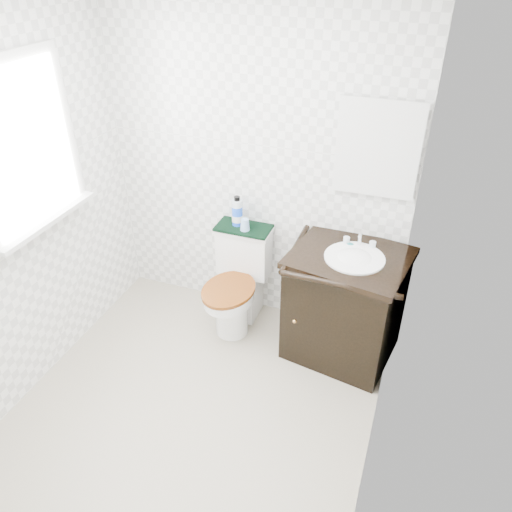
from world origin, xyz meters
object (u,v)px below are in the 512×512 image
Objects in this scene: trash_bin at (240,304)px; cup at (245,225)px; toilet at (239,285)px; mouthwash_bottle at (237,212)px; vanity at (345,303)px.

cup is at bearing 68.00° from trash_bin.
trash_bin is (0.00, 0.02, -0.20)m from toilet.
mouthwash_bottle reaches higher than trash_bin.
mouthwash_bottle is at bearing 111.40° from toilet.
mouthwash_bottle reaches higher than vanity.
mouthwash_bottle is (-0.05, 0.14, 0.54)m from toilet.
mouthwash_bottle is (-0.06, 0.12, 0.75)m from trash_bin.
cup is at bearing 71.83° from toilet.
toilet is at bearing -68.60° from mouthwash_bottle.
cup is at bearing 169.48° from vanity.
cup is (0.02, 0.06, 0.69)m from trash_bin.
trash_bin is at bearing -64.46° from mouthwash_bottle.
toilet is at bearing -95.80° from trash_bin.
cup reaches higher than trash_bin.
cup is at bearing -34.92° from mouthwash_bottle.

